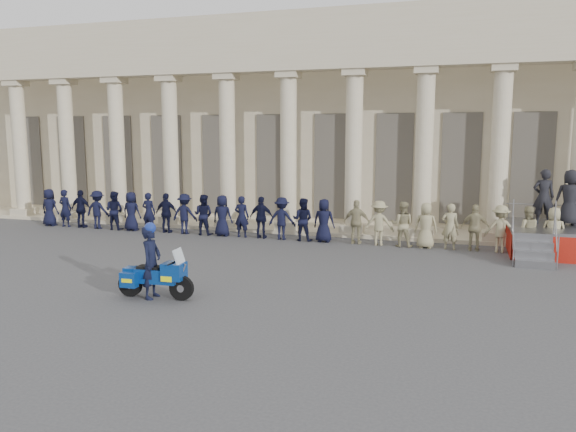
{
  "coord_description": "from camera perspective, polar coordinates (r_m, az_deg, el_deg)",
  "views": [
    {
      "loc": [
        5.33,
        -13.18,
        3.97
      ],
      "look_at": [
        0.57,
        1.98,
        1.6
      ],
      "focal_mm": 35.0,
      "sensor_mm": 36.0,
      "label": 1
    }
  ],
  "objects": [
    {
      "name": "ground",
      "position": [
        14.76,
        -4.46,
        -7.15
      ],
      "size": [
        90.0,
        90.0,
        0.0
      ],
      "primitive_type": "plane",
      "color": "#404042",
      "rests_on": "ground"
    },
    {
      "name": "building",
      "position": [
        28.43,
        6.71,
        9.54
      ],
      "size": [
        40.0,
        12.5,
        9.0
      ],
      "color": "#C2B392",
      "rests_on": "ground"
    },
    {
      "name": "officer_rank",
      "position": [
        21.04,
        -1.72,
        -0.2
      ],
      "size": [
        20.51,
        0.6,
        1.59
      ],
      "color": "black",
      "rests_on": "ground"
    },
    {
      "name": "motorcycle",
      "position": [
        13.93,
        -13.26,
        -5.99
      ],
      "size": [
        1.95,
        0.81,
        1.25
      ],
      "rotation": [
        0.0,
        0.0,
        0.06
      ],
      "color": "black",
      "rests_on": "ground"
    },
    {
      "name": "rider",
      "position": [
        13.89,
        -13.72,
        -4.44
      ],
      "size": [
        0.46,
        0.67,
        1.86
      ],
      "rotation": [
        0.0,
        0.0,
        1.63
      ],
      "color": "black",
      "rests_on": "ground"
    }
  ]
}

